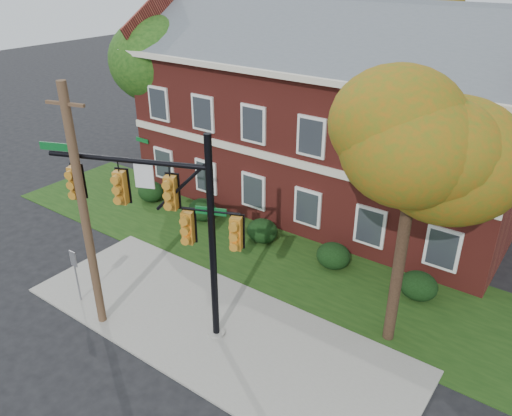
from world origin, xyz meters
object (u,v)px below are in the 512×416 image
Objects in this scene: utility_pole at (84,214)px; sign_post at (75,268)px; traffic_signal at (171,216)px; hedge_center at (262,231)px; hedge_far_right at (418,286)px; tree_far_rear at (423,8)px; hedge_far_left at (151,192)px; apartment_building at (327,105)px; hedge_left at (202,210)px; tree_near_right at (423,150)px; tree_left_rear at (161,51)px; hedge_right at (333,256)px.

utility_pole is 3.87× the size of sign_post.
hedge_center is at bearing 78.10° from traffic_signal.
utility_pole reaches higher than hedge_far_right.
tree_far_rear is 21.47m from utility_pole.
hedge_far_left and hedge_far_right have the same top height.
sign_post is at bearing 154.74° from utility_pole.
hedge_far_left is at bearing 118.30° from sign_post.
apartment_building is 8.78× the size of sign_post.
hedge_left is 3.50m from hedge_center.
hedge_left is 7.52m from sign_post.
hedge_left is 12.68m from tree_near_right.
tree_left_rear is at bearing -141.03° from tree_far_rear.
tree_left_rear reaches higher than tree_near_right.
traffic_signal is at bearing -54.03° from hedge_left.
hedge_left is 1.00× the size of hedge_center.
apartment_building reaches higher than hedge_center.
hedge_far_left is 0.20× the size of traffic_signal.
apartment_building is at bearing 56.33° from hedge_left.
traffic_signal reaches higher than sign_post.
tree_left_rear is at bearing 156.96° from hedge_center.
hedge_left is at bearing 90.27° from utility_pole.
hedge_left is 0.20× the size of traffic_signal.
traffic_signal is at bearing 11.71° from utility_pole.
tree_near_right is 1.03× the size of utility_pole.
apartment_building is at bearing 73.54° from traffic_signal.
apartment_building reaches higher than sign_post.
tree_left_rear reaches higher than hedge_center.
hedge_left is 0.16× the size of tree_left_rear.
tree_near_right is 7.41m from traffic_signal.
traffic_signal is 3.28× the size of sign_post.
tree_near_right is at bearing 8.47° from traffic_signal.
utility_pole is (8.40, -11.84, -2.47)m from tree_left_rear.
hedge_right and hedge_far_right have the same top height.
tree_left_rear is (-9.73, -1.12, 1.69)m from apartment_building.
sign_post is at bearing -130.66° from hedge_right.
hedge_left is at bearing 180.00° from hedge_center.
traffic_signal is (4.66, -6.42, 3.83)m from hedge_left.
traffic_signal is at bearing -44.12° from tree_left_rear.
hedge_left is 0.16× the size of tree_near_right.
hedge_far_left is at bearing -56.58° from tree_left_rear.
sign_post is (-2.88, -7.43, 0.93)m from hedge_center.
hedge_center is at bearing 180.00° from hedge_far_right.
hedge_far_left is 1.00× the size of hedge_right.
apartment_building reaches higher than hedge_far_left.
sign_post reaches higher than hedge_far_right.
hedge_far_right is (7.00, -5.25, -4.46)m from apartment_building.
tree_left_rear reaches higher than hedge_right.
hedge_right is at bearing -80.64° from tree_far_rear.
hedge_right is 0.17× the size of utility_pole.
tree_left_rear is at bearing 146.41° from hedge_left.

